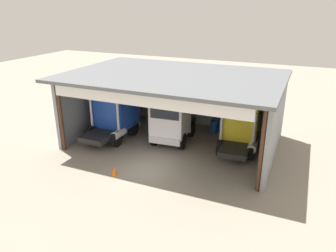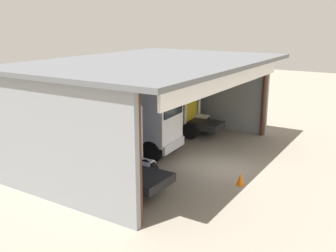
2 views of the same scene
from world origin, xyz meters
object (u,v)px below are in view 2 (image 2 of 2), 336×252
object	(u,v)px
truck_white_center_right_bay	(148,120)
oil_drum	(127,128)
truck_yellow_right_bay	(177,104)
truck_blue_center_bay	(102,145)
tool_cart	(123,126)
traffic_cone	(240,179)

from	to	relation	value
truck_white_center_right_bay	oil_drum	bearing A→B (deg)	-129.28
truck_yellow_right_bay	truck_white_center_right_bay	bearing A→B (deg)	-172.03
truck_yellow_right_bay	oil_drum	distance (m)	3.51
truck_yellow_right_bay	oil_drum	bearing A→B (deg)	132.58
truck_blue_center_bay	tool_cart	size ratio (longest dim) A/B	4.83
truck_white_center_right_bay	tool_cart	size ratio (longest dim) A/B	5.00
oil_drum	tool_cart	size ratio (longest dim) A/B	0.92
oil_drum	traffic_cone	distance (m)	9.46
truck_white_center_right_bay	truck_blue_center_bay	bearing A→B (deg)	3.83
truck_white_center_right_bay	truck_yellow_right_bay	bearing A→B (deg)	-172.31
tool_cart	traffic_cone	world-z (taller)	tool_cart
tool_cart	truck_white_center_right_bay	bearing A→B (deg)	-123.98
truck_blue_center_bay	truck_yellow_right_bay	bearing A→B (deg)	11.21
traffic_cone	truck_blue_center_bay	bearing A→B (deg)	121.63
truck_white_center_right_bay	traffic_cone	distance (m)	5.97
truck_blue_center_bay	oil_drum	size ratio (longest dim) A/B	5.23
truck_blue_center_bay	truck_white_center_right_bay	xyz separation A→B (m)	(4.25, 0.60, 0.04)
truck_yellow_right_bay	tool_cart	world-z (taller)	truck_yellow_right_bay
oil_drum	traffic_cone	bearing A→B (deg)	-111.04
tool_cart	truck_yellow_right_bay	bearing A→B (deg)	-51.31
truck_white_center_right_bay	tool_cart	distance (m)	4.59
truck_white_center_right_bay	truck_yellow_right_bay	xyz separation A→B (m)	(4.59, 0.97, -0.05)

